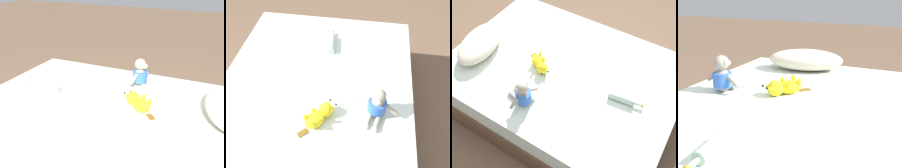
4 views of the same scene
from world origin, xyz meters
The scene contains 5 objects.
bed centered at (0.00, 0.00, 0.25)m, with size 1.52×2.10×0.51m.
pillow centered at (-0.20, 0.78, 0.59)m, with size 0.64×0.44×0.16m.
plush_monkey centered at (-0.47, 0.08, 0.61)m, with size 0.29×0.24×0.24m.
plush_yellow_creature centered at (-0.10, 0.18, 0.56)m, with size 0.24×0.30×0.10m.
glass_bottle centered at (-0.05, -0.59, 0.54)m, with size 0.08×0.29×0.06m.
Camera 4 is at (0.70, -1.47, 1.16)m, focal length 50.18 mm.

